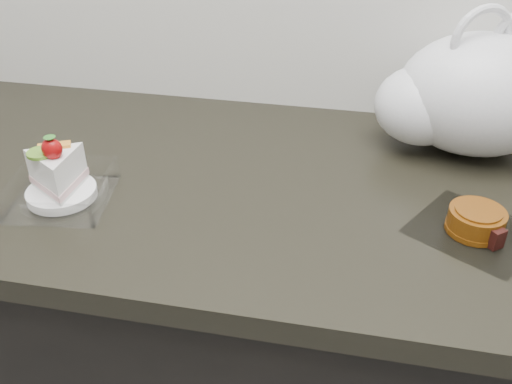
# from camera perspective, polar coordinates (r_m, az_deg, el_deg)

# --- Properties ---
(counter) EXTENTS (2.04, 0.64, 0.90)m
(counter) POSITION_cam_1_polar(r_m,az_deg,el_deg) (1.27, 3.95, -16.59)
(counter) COLOR black
(counter) RESTS_ON ground
(cake_tray) EXTENTS (0.17, 0.17, 0.12)m
(cake_tray) POSITION_cam_1_polar(r_m,az_deg,el_deg) (0.97, -19.07, 0.90)
(cake_tray) COLOR white
(cake_tray) RESTS_ON counter
(mooncake_wrap) EXTENTS (0.22, 0.22, 0.04)m
(mooncake_wrap) POSITION_cam_1_polar(r_m,az_deg,el_deg) (0.91, 21.17, -2.91)
(mooncake_wrap) COLOR white
(mooncake_wrap) RESTS_ON counter
(plastic_bag) EXTENTS (0.38, 0.31, 0.27)m
(plastic_bag) POSITION_cam_1_polar(r_m,az_deg,el_deg) (1.10, 20.48, 8.99)
(plastic_bag) COLOR white
(plastic_bag) RESTS_ON counter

